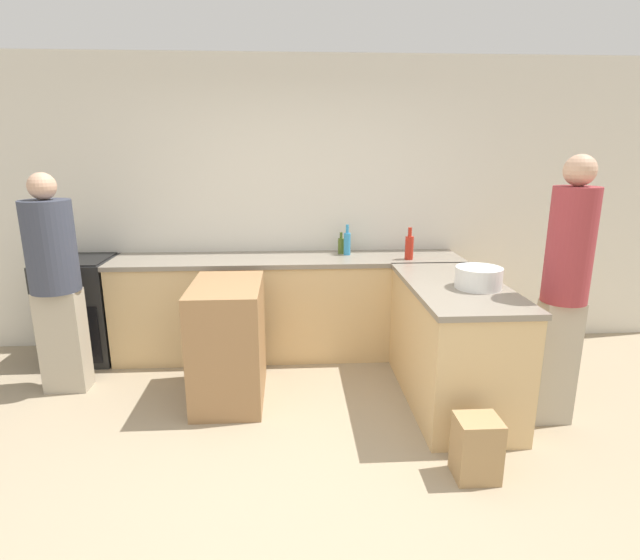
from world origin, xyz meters
The scene contains 13 objects.
ground_plane centered at (0.00, 0.00, 0.00)m, with size 14.00×14.00×0.00m, color tan.
wall_back centered at (0.00, 2.24, 1.35)m, with size 8.00×0.06×2.70m.
counter_back centered at (0.00, 1.91, 0.46)m, with size 3.16×0.63×0.92m.
counter_peninsula centered at (1.23, 0.91, 0.46)m, with size 0.69×1.43×0.92m.
range_oven centered at (-1.88, 1.91, 0.47)m, with size 0.59×0.60×0.94m.
island_table centered at (-0.46, 1.05, 0.46)m, with size 0.51×0.80×0.91m.
mixing_bowl centered at (1.35, 0.80, 1.00)m, with size 0.33×0.33×0.15m.
dish_soap_bottle centered at (0.55, 1.99, 1.04)m, with size 0.06×0.06×0.28m.
hot_sauce_bottle centered at (1.08, 1.76, 1.04)m, with size 0.07×0.07×0.29m.
olive_oil_bottle centered at (0.50, 2.05, 1.00)m, with size 0.06×0.06×0.20m.
person_by_range centered at (-1.78, 1.27, 0.93)m, with size 0.36×0.36×1.72m.
person_at_peninsula centered at (1.85, 0.57, 1.02)m, with size 0.29×0.29×1.85m.
paper_bag centered at (1.09, -0.03, 0.19)m, with size 0.25×0.22×0.38m.
Camera 1 is at (0.03, -2.53, 1.88)m, focal length 28.00 mm.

